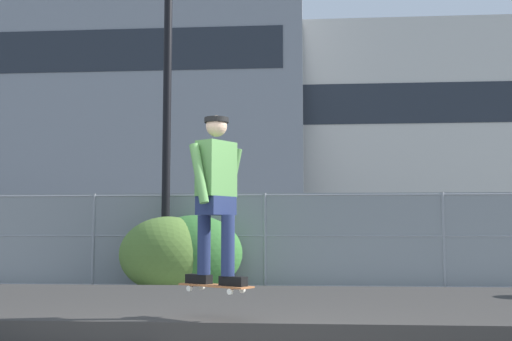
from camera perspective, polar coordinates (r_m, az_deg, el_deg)
name	(u,v)px	position (r m, az deg, el deg)	size (l,w,h in m)	color
gravel_berm	(243,311)	(7.98, -1.23, -12.56)	(15.54, 3.96, 0.27)	#33302D
skateboard	(216,286)	(6.17, -3.68, -10.39)	(0.78, 0.61, 0.07)	#9E5B33
skater	(216,189)	(6.16, -3.63, -1.65)	(0.66, 0.61, 1.65)	black
chain_fence	(265,240)	(12.29, 0.80, -6.33)	(20.50, 0.06, 1.85)	gray
street_lamp	(168,52)	(12.66, -7.99, 10.59)	(0.44, 0.44, 7.50)	black
parked_car_near	(85,242)	(16.11, -15.21, -6.27)	(4.41, 1.96, 1.66)	black
library_building	(93,106)	(43.55, -14.49, 5.63)	(27.88, 10.53, 18.69)	slate
office_block	(432,145)	(46.38, 15.64, 2.20)	(31.96, 13.62, 14.23)	#B2AFA8
shrub_left	(168,254)	(11.74, -7.98, -7.51)	(1.79, 1.46, 1.38)	#567A33
shrub_center	(194,253)	(11.82, -5.67, -7.45)	(1.82, 1.49, 1.41)	#336B2D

